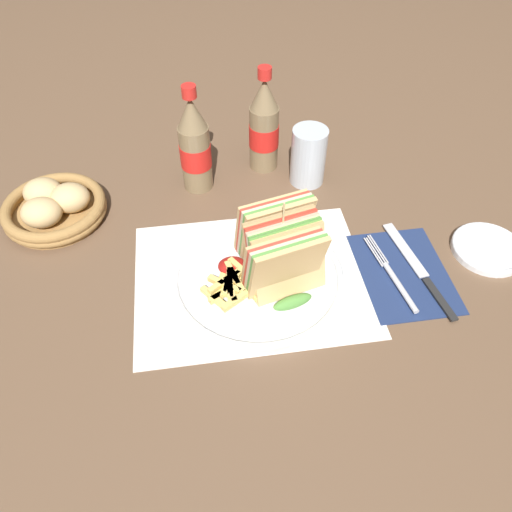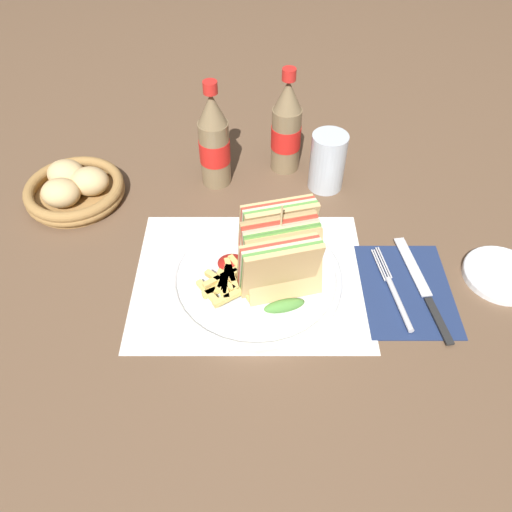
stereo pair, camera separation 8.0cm
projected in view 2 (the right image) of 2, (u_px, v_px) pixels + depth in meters
ground_plane at (250, 268)px, 0.84m from camera, size 4.00×4.00×0.00m
placemat at (251, 278)px, 0.82m from camera, size 0.38×0.29×0.00m
plate_main at (256, 278)px, 0.81m from camera, size 0.28×0.28×0.02m
club_sandwich at (279, 252)px, 0.76m from camera, size 0.13×0.19×0.15m
fries_pile at (227, 281)px, 0.78m from camera, size 0.09×0.11×0.02m
ketchup_blob at (232, 263)px, 0.81m from camera, size 0.05×0.04×0.02m
napkin at (406, 289)px, 0.80m from camera, size 0.14×0.19×0.00m
fork at (395, 295)px, 0.79m from camera, size 0.04×0.17×0.01m
knife at (423, 289)px, 0.80m from camera, size 0.05×0.22×0.00m
coke_bottle_near at (214, 142)px, 0.93m from camera, size 0.06×0.06×0.21m
coke_bottle_far at (286, 128)px, 0.96m from camera, size 0.06×0.06×0.21m
glass_near at (327, 162)px, 0.94m from camera, size 0.07×0.07×0.11m
bread_basket at (74, 189)px, 0.94m from camera, size 0.19×0.19×0.06m
side_saucer at (501, 274)px, 0.82m from camera, size 0.12×0.12×0.01m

